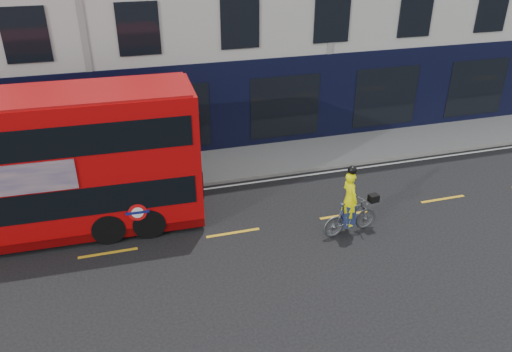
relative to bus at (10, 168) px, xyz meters
name	(u,v)px	position (x,y,z in m)	size (l,w,h in m)	color
ground	(109,283)	(2.55, -3.37, -2.40)	(120.00, 120.00, 0.00)	black
pavement	(105,179)	(2.55, 3.13, -2.34)	(60.00, 3.00, 0.12)	gray
kerb	(105,197)	(2.55, 1.63, -2.34)	(60.00, 0.12, 0.13)	slate
road_edge_line	(106,203)	(2.55, 1.33, -2.40)	(58.00, 0.10, 0.01)	silver
lane_dashes	(108,253)	(2.55, -1.87, -2.40)	(58.00, 0.12, 0.01)	gold
bus	(10,168)	(0.00, 0.00, 0.00)	(11.71, 2.98, 4.69)	#AD0608
cyclist	(350,211)	(10.22, -2.91, -1.58)	(2.07, 0.84, 2.48)	#4E5254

